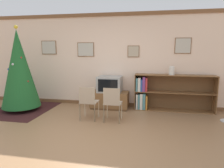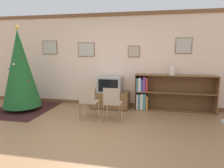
{
  "view_description": "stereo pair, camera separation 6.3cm",
  "coord_description": "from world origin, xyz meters",
  "px_view_note": "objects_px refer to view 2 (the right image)",
  "views": [
    {
      "loc": [
        1.2,
        -3.23,
        1.66
      ],
      "look_at": [
        0.29,
        1.39,
        0.85
      ],
      "focal_mm": 32.0,
      "sensor_mm": 36.0,
      "label": 1
    },
    {
      "loc": [
        1.26,
        -3.21,
        1.66
      ],
      "look_at": [
        0.29,
        1.39,
        0.85
      ],
      "focal_mm": 32.0,
      "sensor_mm": 36.0,
      "label": 2
    }
  ],
  "objects_px": {
    "television": "(110,84)",
    "vase": "(172,71)",
    "folding_chair_right": "(112,102)",
    "folding_chair_left": "(88,101)",
    "bookshelf": "(161,93)",
    "tv_console": "(110,100)",
    "christmas_tree": "(20,69)"
  },
  "relations": [
    {
      "from": "television",
      "to": "vase",
      "type": "bearing_deg",
      "value": 2.78
    },
    {
      "from": "television",
      "to": "folding_chair_right",
      "type": "relative_size",
      "value": 0.81
    },
    {
      "from": "folding_chair_left",
      "to": "bookshelf",
      "type": "relative_size",
      "value": 0.39
    },
    {
      "from": "tv_console",
      "to": "television",
      "type": "xyz_separation_m",
      "value": [
        0.0,
        -0.0,
        0.46
      ]
    },
    {
      "from": "folding_chair_right",
      "to": "bookshelf",
      "type": "distance_m",
      "value": 1.65
    },
    {
      "from": "folding_chair_right",
      "to": "vase",
      "type": "relative_size",
      "value": 3.62
    },
    {
      "from": "folding_chair_left",
      "to": "folding_chair_right",
      "type": "relative_size",
      "value": 1.0
    },
    {
      "from": "bookshelf",
      "to": "folding_chair_right",
      "type": "bearing_deg",
      "value": -133.21
    },
    {
      "from": "christmas_tree",
      "to": "television",
      "type": "height_order",
      "value": "christmas_tree"
    },
    {
      "from": "tv_console",
      "to": "vase",
      "type": "xyz_separation_m",
      "value": [
        1.68,
        0.08,
        0.87
      ]
    },
    {
      "from": "christmas_tree",
      "to": "folding_chair_right",
      "type": "height_order",
      "value": "christmas_tree"
    },
    {
      "from": "christmas_tree",
      "to": "television",
      "type": "bearing_deg",
      "value": 15.21
    },
    {
      "from": "bookshelf",
      "to": "folding_chair_left",
      "type": "bearing_deg",
      "value": -144.82
    },
    {
      "from": "bookshelf",
      "to": "vase",
      "type": "bearing_deg",
      "value": -7.1
    },
    {
      "from": "tv_console",
      "to": "vase",
      "type": "relative_size",
      "value": 4.7
    },
    {
      "from": "bookshelf",
      "to": "vase",
      "type": "xyz_separation_m",
      "value": [
        0.26,
        -0.03,
        0.62
      ]
    },
    {
      "from": "vase",
      "to": "tv_console",
      "type": "bearing_deg",
      "value": -177.31
    },
    {
      "from": "vase",
      "to": "bookshelf",
      "type": "bearing_deg",
      "value": 172.9
    },
    {
      "from": "folding_chair_right",
      "to": "vase",
      "type": "height_order",
      "value": "vase"
    },
    {
      "from": "tv_console",
      "to": "folding_chair_right",
      "type": "distance_m",
      "value": 1.15
    },
    {
      "from": "tv_console",
      "to": "television",
      "type": "height_order",
      "value": "television"
    },
    {
      "from": "folding_chair_left",
      "to": "bookshelf",
      "type": "height_order",
      "value": "bookshelf"
    },
    {
      "from": "christmas_tree",
      "to": "tv_console",
      "type": "bearing_deg",
      "value": 15.26
    },
    {
      "from": "christmas_tree",
      "to": "television",
      "type": "distance_m",
      "value": 2.5
    },
    {
      "from": "tv_console",
      "to": "folding_chair_right",
      "type": "bearing_deg",
      "value": -75.2
    },
    {
      "from": "television",
      "to": "bookshelf",
      "type": "bearing_deg",
      "value": 4.61
    },
    {
      "from": "christmas_tree",
      "to": "folding_chair_right",
      "type": "distance_m",
      "value": 2.79
    },
    {
      "from": "christmas_tree",
      "to": "tv_console",
      "type": "relative_size",
      "value": 2.15
    },
    {
      "from": "christmas_tree",
      "to": "bookshelf",
      "type": "xyz_separation_m",
      "value": [
        3.8,
        0.76,
        -0.65
      ]
    },
    {
      "from": "christmas_tree",
      "to": "tv_console",
      "type": "xyz_separation_m",
      "value": [
        2.38,
        0.65,
        -0.91
      ]
    },
    {
      "from": "tv_console",
      "to": "folding_chair_left",
      "type": "distance_m",
      "value": 1.15
    },
    {
      "from": "tv_console",
      "to": "folding_chair_left",
      "type": "height_order",
      "value": "folding_chair_left"
    }
  ]
}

